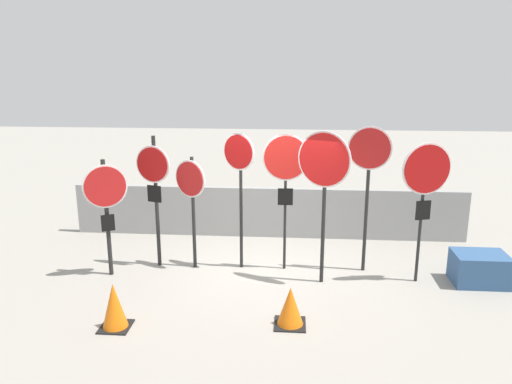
{
  "coord_description": "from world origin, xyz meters",
  "views": [
    {
      "loc": [
        0.54,
        -8.47,
        3.74
      ],
      "look_at": [
        -0.11,
        0.0,
        1.51
      ],
      "focal_mm": 35.0,
      "sensor_mm": 36.0,
      "label": 1
    }
  ],
  "objects_px": {
    "stop_sign_6": "(369,164)",
    "traffic_cone_0": "(114,306)",
    "stop_sign_1": "(154,180)",
    "stop_sign_5": "(324,171)",
    "storage_crate": "(479,269)",
    "stop_sign_4": "(286,167)",
    "stop_sign_0": "(106,198)",
    "stop_sign_2": "(191,189)",
    "stop_sign_7": "(426,179)",
    "traffic_cone_1": "(290,306)",
    "stop_sign_3": "(239,167)"
  },
  "relations": [
    {
      "from": "stop_sign_6",
      "to": "traffic_cone_0",
      "type": "relative_size",
      "value": 3.88
    },
    {
      "from": "stop_sign_1",
      "to": "traffic_cone_0",
      "type": "height_order",
      "value": "stop_sign_1"
    },
    {
      "from": "stop_sign_5",
      "to": "storage_crate",
      "type": "xyz_separation_m",
      "value": [
        2.74,
        0.2,
        -1.72
      ]
    },
    {
      "from": "stop_sign_1",
      "to": "stop_sign_4",
      "type": "height_order",
      "value": "stop_sign_4"
    },
    {
      "from": "stop_sign_0",
      "to": "stop_sign_4",
      "type": "xyz_separation_m",
      "value": [
        3.1,
        0.5,
        0.48
      ]
    },
    {
      "from": "stop_sign_2",
      "to": "traffic_cone_0",
      "type": "height_order",
      "value": "stop_sign_2"
    },
    {
      "from": "traffic_cone_0",
      "to": "storage_crate",
      "type": "xyz_separation_m",
      "value": [
        5.77,
        1.95,
        -0.07
      ]
    },
    {
      "from": "stop_sign_2",
      "to": "stop_sign_7",
      "type": "height_order",
      "value": "stop_sign_7"
    },
    {
      "from": "stop_sign_7",
      "to": "traffic_cone_1",
      "type": "relative_size",
      "value": 4.15
    },
    {
      "from": "stop_sign_3",
      "to": "traffic_cone_1",
      "type": "bearing_deg",
      "value": -33.91
    },
    {
      "from": "stop_sign_1",
      "to": "stop_sign_2",
      "type": "distance_m",
      "value": 0.69
    },
    {
      "from": "stop_sign_3",
      "to": "stop_sign_2",
      "type": "bearing_deg",
      "value": -145.7
    },
    {
      "from": "stop_sign_0",
      "to": "stop_sign_7",
      "type": "distance_m",
      "value": 5.45
    },
    {
      "from": "stop_sign_4",
      "to": "traffic_cone_0",
      "type": "bearing_deg",
      "value": -138.62
    },
    {
      "from": "stop_sign_4",
      "to": "stop_sign_1",
      "type": "bearing_deg",
      "value": 178.1
    },
    {
      "from": "stop_sign_6",
      "to": "stop_sign_4",
      "type": "bearing_deg",
      "value": -168.48
    },
    {
      "from": "stop_sign_0",
      "to": "stop_sign_6",
      "type": "distance_m",
      "value": 4.61
    },
    {
      "from": "stop_sign_7",
      "to": "traffic_cone_0",
      "type": "relative_size",
      "value": 3.58
    },
    {
      "from": "stop_sign_5",
      "to": "traffic_cone_1",
      "type": "relative_size",
      "value": 4.48
    },
    {
      "from": "stop_sign_2",
      "to": "stop_sign_5",
      "type": "height_order",
      "value": "stop_sign_5"
    },
    {
      "from": "stop_sign_0",
      "to": "traffic_cone_0",
      "type": "relative_size",
      "value": 3.08
    },
    {
      "from": "stop_sign_1",
      "to": "traffic_cone_0",
      "type": "relative_size",
      "value": 3.58
    },
    {
      "from": "stop_sign_1",
      "to": "stop_sign_6",
      "type": "xyz_separation_m",
      "value": [
        3.82,
        0.05,
        0.34
      ]
    },
    {
      "from": "stop_sign_1",
      "to": "traffic_cone_0",
      "type": "bearing_deg",
      "value": -74.03
    },
    {
      "from": "stop_sign_0",
      "to": "traffic_cone_1",
      "type": "bearing_deg",
      "value": -53.18
    },
    {
      "from": "stop_sign_6",
      "to": "traffic_cone_0",
      "type": "xyz_separation_m",
      "value": [
        -3.84,
        -2.32,
        -1.67
      ]
    },
    {
      "from": "stop_sign_3",
      "to": "stop_sign_5",
      "type": "height_order",
      "value": "stop_sign_5"
    },
    {
      "from": "traffic_cone_0",
      "to": "storage_crate",
      "type": "height_order",
      "value": "traffic_cone_0"
    },
    {
      "from": "stop_sign_0",
      "to": "stop_sign_1",
      "type": "bearing_deg",
      "value": 5.79
    },
    {
      "from": "stop_sign_3",
      "to": "traffic_cone_1",
      "type": "distance_m",
      "value": 2.77
    },
    {
      "from": "stop_sign_7",
      "to": "traffic_cone_1",
      "type": "distance_m",
      "value": 3.16
    },
    {
      "from": "stop_sign_1",
      "to": "stop_sign_3",
      "type": "xyz_separation_m",
      "value": [
        1.55,
        0.03,
        0.25
      ]
    },
    {
      "from": "stop_sign_2",
      "to": "stop_sign_7",
      "type": "bearing_deg",
      "value": 25.55
    },
    {
      "from": "stop_sign_3",
      "to": "stop_sign_5",
      "type": "xyz_separation_m",
      "value": [
        1.46,
        -0.55,
        0.07
      ]
    },
    {
      "from": "stop_sign_0",
      "to": "storage_crate",
      "type": "relative_size",
      "value": 2.37
    },
    {
      "from": "stop_sign_1",
      "to": "stop_sign_5",
      "type": "height_order",
      "value": "stop_sign_5"
    },
    {
      "from": "stop_sign_2",
      "to": "stop_sign_5",
      "type": "distance_m",
      "value": 2.43
    },
    {
      "from": "stop_sign_6",
      "to": "storage_crate",
      "type": "xyz_separation_m",
      "value": [
        1.93,
        -0.37,
        -1.74
      ]
    },
    {
      "from": "stop_sign_4",
      "to": "stop_sign_7",
      "type": "height_order",
      "value": "stop_sign_4"
    },
    {
      "from": "stop_sign_3",
      "to": "stop_sign_6",
      "type": "distance_m",
      "value": 2.27
    },
    {
      "from": "storage_crate",
      "to": "stop_sign_7",
      "type": "bearing_deg",
      "value": -177.85
    },
    {
      "from": "stop_sign_6",
      "to": "stop_sign_7",
      "type": "bearing_deg",
      "value": -15.09
    },
    {
      "from": "stop_sign_4",
      "to": "traffic_cone_1",
      "type": "distance_m",
      "value": 2.6
    },
    {
      "from": "stop_sign_5",
      "to": "storage_crate",
      "type": "height_order",
      "value": "stop_sign_5"
    },
    {
      "from": "stop_sign_3",
      "to": "stop_sign_7",
      "type": "distance_m",
      "value": 3.18
    },
    {
      "from": "stop_sign_4",
      "to": "traffic_cone_0",
      "type": "distance_m",
      "value": 3.67
    },
    {
      "from": "stop_sign_5",
      "to": "stop_sign_7",
      "type": "distance_m",
      "value": 1.71
    },
    {
      "from": "stop_sign_1",
      "to": "stop_sign_5",
      "type": "bearing_deg",
      "value": 6.74
    },
    {
      "from": "traffic_cone_1",
      "to": "storage_crate",
      "type": "height_order",
      "value": "traffic_cone_1"
    },
    {
      "from": "stop_sign_3",
      "to": "stop_sign_5",
      "type": "bearing_deg",
      "value": 10.38
    }
  ]
}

